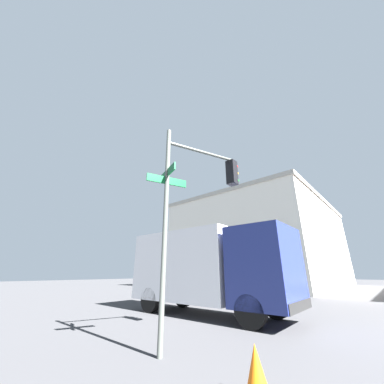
% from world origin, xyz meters
% --- Properties ---
extents(traffic_signal_near, '(1.37, 2.80, 5.46)m').
position_xyz_m(traffic_signal_near, '(-6.78, -5.78, 3.84)').
color(traffic_signal_near, '#474C47').
rests_on(traffic_signal_near, ground_plane).
extents(building_stucco, '(15.56, 21.36, 9.81)m').
position_xyz_m(building_stucco, '(-15.63, 18.53, 4.91)').
color(building_stucco, silver).
rests_on(building_stucco, ground_plane).
extents(box_truck_second, '(7.22, 2.60, 3.37)m').
position_xyz_m(box_truck_second, '(-9.29, -2.38, 1.88)').
color(box_truck_second, navy).
rests_on(box_truck_second, ground_plane).
extents(traffic_cone, '(0.36, 0.36, 0.65)m').
position_xyz_m(traffic_cone, '(-4.95, -6.82, 0.32)').
color(traffic_cone, orange).
rests_on(traffic_cone, ground_plane).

